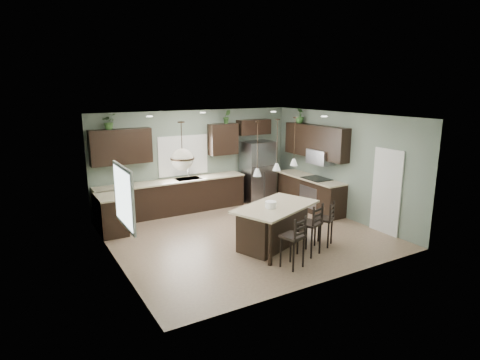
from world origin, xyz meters
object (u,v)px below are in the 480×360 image
Objects in this scene: refrigerator at (258,172)px; serving_dish at (271,205)px; kitchen_island at (275,226)px; plant_back_left at (109,121)px; bar_stool_left at (292,242)px; bar_stool_right at (324,224)px; bar_stool_center at (309,229)px.

refrigerator is 3.71m from serving_dish.
kitchen_island is 4.85m from plant_back_left.
kitchen_island is 1.12m from bar_stool_left.
bar_stool_right is at bearing -20.95° from serving_dish.
refrigerator is at bearing -3.51° from plant_back_left.
serving_dish is at bearing 180.00° from kitchen_island.
serving_dish reaches higher than bar_stool_right.
refrigerator is 4.13m from bar_stool_center.
kitchen_island is 1.93× the size of bar_stool_right.
kitchen_island is at bearing 96.72° from bar_stool_center.
bar_stool_left reaches higher than kitchen_island.
serving_dish is at bearing 66.03° from bar_stool_left.
refrigerator is at bearing 47.08° from bar_stool_right.
refrigerator is 3.78m from bar_stool_right.
plant_back_left reaches higher than bar_stool_right.
kitchen_island is at bearing 21.26° from serving_dish.
kitchen_island is 1.07m from bar_stool_right.
refrigerator is 1.66× the size of bar_stool_center.
serving_dish is at bearing 110.38° from bar_stool_center.
kitchen_island is 8.09× the size of serving_dish.
kitchen_island is at bearing -116.31° from refrigerator.
refrigerator is 1.84× the size of bar_stool_right.
plant_back_left is (-2.65, 3.45, 2.14)m from kitchen_island.
serving_dish is 0.24× the size of bar_stool_right.
plant_back_left is (-3.59, 3.96, 2.10)m from bar_stool_right.
bar_stool_center is at bearing 167.59° from bar_stool_right.
bar_stool_center is (0.69, 0.33, 0.03)m from bar_stool_left.
kitchen_island is at bearing 118.66° from bar_stool_right.
serving_dish reaches higher than kitchen_island.
refrigerator is at bearing 51.05° from bar_stool_left.
plant_back_left reaches higher than bar_stool_center.
bar_stool_left reaches higher than bar_stool_right.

